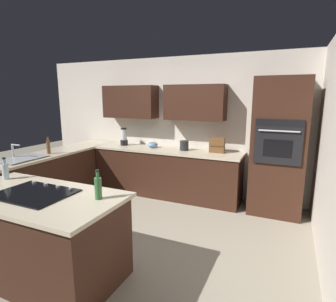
% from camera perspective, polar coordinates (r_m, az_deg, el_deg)
% --- Properties ---
extents(ground_plane, '(14.00, 14.00, 0.00)m').
position_cam_1_polar(ground_plane, '(3.95, -9.99, -17.16)').
color(ground_plane, '#9E937F').
extents(wall_back, '(6.00, 0.44, 2.60)m').
position_cam_1_polar(wall_back, '(5.33, 1.38, 6.32)').
color(wall_back, silver).
rests_on(wall_back, ground).
extents(lower_cabinets_back, '(2.80, 0.60, 0.86)m').
position_cam_1_polar(lower_cabinets_back, '(5.23, -0.45, -4.69)').
color(lower_cabinets_back, '#381E14').
rests_on(lower_cabinets_back, ground).
extents(countertop_back, '(2.84, 0.64, 0.04)m').
position_cam_1_polar(countertop_back, '(5.12, -0.45, 0.15)').
color(countertop_back, beige).
rests_on(countertop_back, lower_cabinets_back).
extents(lower_cabinets_side, '(0.60, 2.90, 0.86)m').
position_cam_1_polar(lower_cabinets_side, '(5.31, -23.27, -5.38)').
color(lower_cabinets_side, '#381E14').
rests_on(lower_cabinets_side, ground).
extents(countertop_side, '(0.64, 2.94, 0.04)m').
position_cam_1_polar(countertop_side, '(5.21, -23.65, -0.63)').
color(countertop_side, beige).
rests_on(countertop_side, lower_cabinets_side).
extents(island_base, '(1.77, 0.86, 0.86)m').
position_cam_1_polar(island_base, '(3.30, -25.38, -15.79)').
color(island_base, '#381E14').
rests_on(island_base, ground).
extents(island_top, '(1.85, 0.94, 0.04)m').
position_cam_1_polar(island_top, '(3.13, -26.08, -8.40)').
color(island_top, beige).
rests_on(island_top, island_base).
extents(wall_oven, '(0.80, 0.66, 2.17)m').
position_cam_1_polar(wall_oven, '(4.63, 22.01, 0.69)').
color(wall_oven, '#381E14').
rests_on(wall_oven, ground).
extents(sink_unit, '(0.46, 0.70, 0.23)m').
position_cam_1_polar(sink_unit, '(4.89, -28.16, -1.30)').
color(sink_unit, '#515456').
rests_on(sink_unit, countertop_side).
extents(cooktop, '(0.76, 0.56, 0.03)m').
position_cam_1_polar(cooktop, '(3.12, -26.04, -7.89)').
color(cooktop, black).
rests_on(cooktop, island_top).
extents(blender, '(0.15, 0.15, 0.35)m').
position_cam_1_polar(blender, '(5.59, -9.16, 2.73)').
color(blender, black).
rests_on(blender, countertop_back).
extents(mixing_bowl, '(0.20, 0.20, 0.11)m').
position_cam_1_polar(mixing_bowl, '(5.28, -3.21, 1.30)').
color(mixing_bowl, '#668CB2').
rests_on(mixing_bowl, countertop_back).
extents(spice_rack, '(0.26, 0.11, 0.27)m').
position_cam_1_polar(spice_rack, '(4.86, 10.18, 1.21)').
color(spice_rack, brown).
rests_on(spice_rack, countertop_back).
extents(kettle, '(0.16, 0.16, 0.18)m').
position_cam_1_polar(kettle, '(5.01, 3.40, 1.14)').
color(kettle, '#262628').
rests_on(kettle, countertop_back).
extents(dish_soap_bottle, '(0.06, 0.06, 0.31)m').
position_cam_1_polar(dish_soap_bottle, '(5.12, -23.66, 0.86)').
color(dish_soap_bottle, brown).
rests_on(dish_soap_bottle, countertop_side).
extents(oil_bottle, '(0.07, 0.07, 0.27)m').
position_cam_1_polar(oil_bottle, '(3.79, -30.79, -3.56)').
color(oil_bottle, silver).
rests_on(oil_bottle, island_top).
extents(second_bottle, '(0.07, 0.07, 0.29)m').
position_cam_1_polar(second_bottle, '(2.73, -14.35, -7.34)').
color(second_bottle, '#336B38').
rests_on(second_bottle, island_top).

